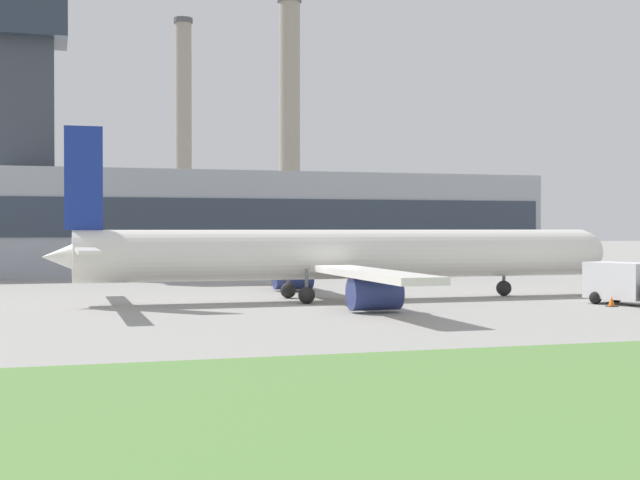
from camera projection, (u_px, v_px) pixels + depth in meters
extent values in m
plane|color=#999691|center=(331.00, 306.00, 48.57)|extent=(400.00, 400.00, 0.00)
cube|color=#9EA3AD|center=(213.00, 223.00, 84.80)|extent=(62.79, 13.27, 9.40)
cube|color=#2D3847|center=(226.00, 218.00, 78.39)|extent=(61.53, 0.16, 3.38)
cube|color=#383D47|center=(27.00, 158.00, 79.92)|extent=(4.66, 4.66, 20.99)
cube|color=#283342|center=(27.00, 21.00, 79.74)|extent=(6.99, 6.99, 3.73)
cylinder|color=gray|center=(183.00, 143.00, 111.05)|extent=(2.06, 2.06, 29.77)
cylinder|color=#4C4C51|center=(183.00, 21.00, 110.84)|extent=(2.36, 2.36, 0.62)
cylinder|color=gray|center=(290.00, 132.00, 113.33)|extent=(2.68, 2.68, 32.96)
cylinder|color=white|center=(348.00, 254.00, 52.84)|extent=(31.65, 2.91, 2.91)
sphere|color=white|center=(581.00, 252.00, 57.38)|extent=(2.77, 2.77, 2.77)
cone|color=white|center=(72.00, 257.00, 48.30)|extent=(3.20, 2.77, 2.77)
cube|color=navy|center=(84.00, 178.00, 48.42)|extent=(2.04, 0.24, 5.65)
cube|color=white|center=(87.00, 251.00, 44.29)|extent=(1.03, 8.74, 0.20)
cube|color=white|center=(81.00, 247.00, 52.66)|extent=(1.03, 8.74, 0.20)
cube|color=white|center=(368.00, 273.00, 44.86)|extent=(2.28, 14.57, 0.36)
cube|color=white|center=(289.00, 262.00, 59.94)|extent=(2.28, 14.57, 0.36)
cylinder|color=navy|center=(375.00, 293.00, 44.82)|extent=(2.56, 1.71, 1.71)
cylinder|color=navy|center=(293.00, 277.00, 60.18)|extent=(2.56, 1.71, 1.71)
cylinder|color=#59595B|center=(504.00, 276.00, 55.81)|extent=(0.20, 0.20, 1.49)
sphere|color=black|center=(504.00, 288.00, 55.82)|extent=(0.96, 0.96, 0.96)
cylinder|color=#59595B|center=(307.00, 282.00, 49.99)|extent=(0.20, 0.20, 1.49)
sphere|color=black|center=(307.00, 295.00, 50.00)|extent=(0.96, 0.96, 0.96)
cylinder|color=#59595B|center=(288.00, 278.00, 53.93)|extent=(0.20, 0.20, 1.49)
sphere|color=black|center=(288.00, 290.00, 53.94)|extent=(0.96, 0.96, 0.96)
cube|color=white|center=(626.00, 281.00, 56.28)|extent=(4.13, 2.24, 1.12)
cube|color=black|center=(626.00, 269.00, 56.27)|extent=(1.51, 1.43, 0.50)
sphere|color=black|center=(633.00, 288.00, 57.63)|extent=(0.70, 0.70, 0.70)
sphere|color=black|center=(618.00, 291.00, 54.94)|extent=(0.70, 0.70, 0.70)
sphere|color=black|center=(599.00, 289.00, 56.57)|extent=(0.70, 0.70, 0.70)
cube|color=silver|center=(620.00, 281.00, 49.59)|extent=(3.00, 3.98, 2.02)
sphere|color=black|center=(595.00, 298.00, 49.79)|extent=(0.70, 0.70, 0.70)
sphere|color=black|center=(617.00, 296.00, 50.87)|extent=(0.70, 0.70, 0.70)
cube|color=black|center=(612.00, 306.00, 48.21)|extent=(0.54, 0.54, 0.03)
cone|color=orange|center=(612.00, 301.00, 48.21)|extent=(0.39, 0.39, 0.57)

